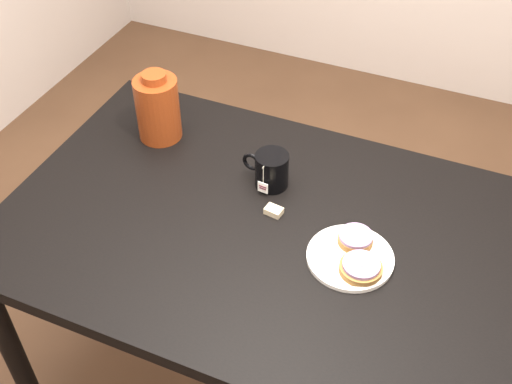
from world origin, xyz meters
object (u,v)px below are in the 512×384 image
mug (271,170)px  teabag_pouch (274,211)px  plate (350,257)px  bagel_front (361,267)px  bagel_package (158,108)px  table (270,249)px  bagel_back (355,238)px

mug → teabag_pouch: size_ratio=3.11×
plate → bagel_front: (0.04, -0.04, 0.02)m
plate → bagel_package: bagel_package is taller
table → bagel_front: size_ratio=12.26×
table → bagel_package: (-0.45, 0.23, 0.18)m
mug → bagel_package: bagel_package is taller
mug → teabag_pouch: 0.12m
table → bagel_front: bagel_front is taller
table → mug: bearing=112.4°
plate → bagel_front: 0.05m
bagel_back → bagel_package: size_ratio=0.43×
bagel_back → teabag_pouch: (-0.23, 0.03, -0.02)m
bagel_package → bagel_back: bearing=-16.9°
mug → bagel_package: bearing=174.2°
plate → teabag_pouch: (-0.23, 0.07, 0.00)m
plate → bagel_back: bagel_back is taller
bagel_back → bagel_front: (0.04, -0.09, -0.00)m
plate → bagel_package: size_ratio=0.99×
bagel_back → teabag_pouch: bagel_back is taller
bagel_back → teabag_pouch: bearing=173.7°
bagel_front → bagel_package: 0.77m
bagel_package → plate: bearing=-20.6°
table → bagel_package: 0.54m
table → bagel_back: bagel_back is taller
plate → bagel_package: (-0.67, 0.25, 0.09)m
bagel_front → mug: bearing=146.0°
teabag_pouch → bagel_package: (-0.44, 0.18, 0.09)m
table → teabag_pouch: (-0.01, 0.05, 0.09)m
bagel_back → bagel_package: (-0.67, 0.20, 0.08)m
plate → teabag_pouch: teabag_pouch is taller
bagel_package → mug: bearing=-10.7°
plate → teabag_pouch: bearing=162.2°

